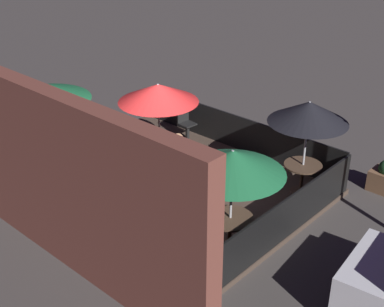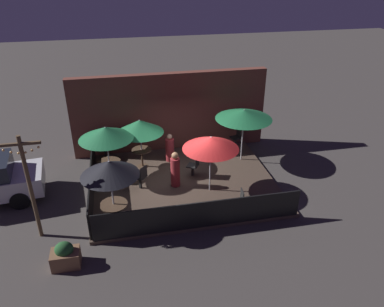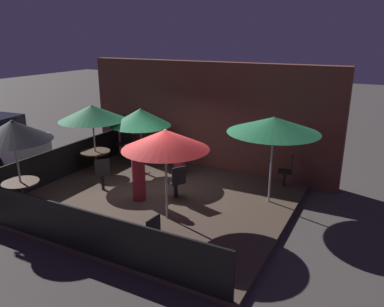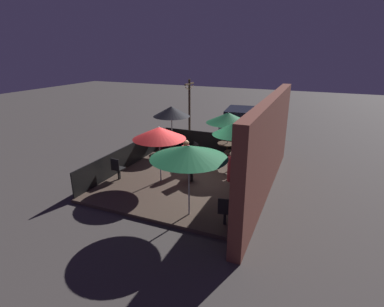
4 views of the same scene
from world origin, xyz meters
name	(u,v)px [view 4 (image 4 of 4)]	position (x,y,z in m)	size (l,w,h in m)	color
ground_plane	(188,179)	(0.00, 0.00, 0.00)	(60.00, 60.00, 0.00)	#423D3A
patio_deck	(188,177)	(0.00, 0.00, 0.06)	(6.84, 5.71, 0.12)	#47382D
building_wall	(268,147)	(0.00, 3.09, 1.75)	(8.44, 0.36, 3.49)	brown
fence_front	(129,156)	(0.00, -2.81, 0.59)	(6.64, 0.05, 0.95)	black
fence_side_left	(215,142)	(-3.38, 0.00, 0.59)	(0.05, 5.51, 0.95)	black
patio_umbrella_0	(228,118)	(-2.73, 0.82, 2.03)	(2.02, 2.02, 2.15)	#B2B2B7
patio_umbrella_1	(235,129)	(-1.44, 1.49, 1.90)	(1.85, 1.85, 2.05)	#B2B2B7
patio_umbrella_2	(171,111)	(-2.62, -2.00, 2.13)	(1.79, 1.79, 2.25)	#B2B2B7
patio_umbrella_3	(159,133)	(0.83, -0.78, 2.05)	(1.99, 1.99, 2.16)	#B2B2B7
patio_umbrella_4	(189,152)	(2.71, 1.24, 2.17)	(2.30, 2.30, 2.24)	#B2B2B7
dining_table_0	(227,146)	(-2.73, 0.82, 0.68)	(0.91, 0.91, 0.71)	#4C3828
dining_table_1	(234,156)	(-1.44, 1.49, 0.72)	(0.79, 0.79, 0.77)	#4C3828
dining_table_2	(172,140)	(-2.62, -2.00, 0.69)	(0.88, 0.88, 0.71)	#4C3828
patio_chair_0	(265,150)	(-2.92, 2.53, 0.65)	(0.44, 0.44, 0.95)	black
patio_chair_1	(225,210)	(2.87, 2.44, 0.62)	(0.48, 0.48, 0.91)	black
patio_chair_2	(190,170)	(0.48, 0.31, 0.61)	(0.55, 0.55, 0.90)	black
patio_chair_3	(198,151)	(-1.60, -0.19, 0.64)	(0.56, 0.56, 0.95)	black
patio_chair_4	(117,168)	(1.40, -2.37, 0.61)	(0.43, 0.43, 0.91)	black
patron_0	(186,157)	(-0.35, -0.23, 0.76)	(0.43, 0.43, 1.39)	maroon
patron_1	(232,168)	(-0.25, 1.76, 0.66)	(0.44, 0.44, 1.21)	maroon
planter_box	(159,136)	(-4.02, -3.56, 0.36)	(0.79, 0.55, 0.83)	brown
light_post	(189,107)	(-4.92, -2.06, 1.95)	(1.10, 0.12, 3.45)	brown
parked_car_0	(239,121)	(-7.23, 0.24, 0.85)	(4.47, 2.17, 1.62)	silver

